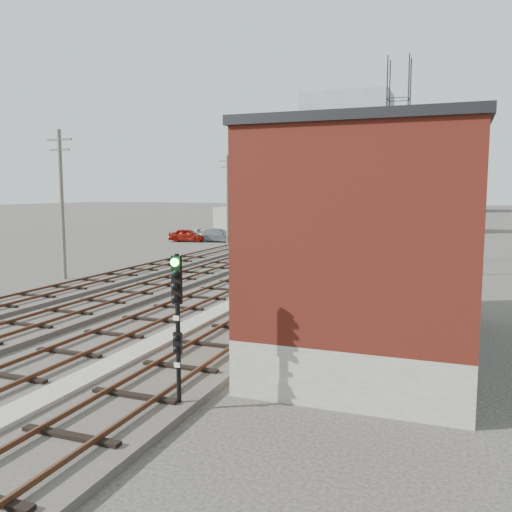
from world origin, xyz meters
The scene contains 23 objects.
ground centered at (0.00, 60.00, 0.00)m, with size 320.00×320.00×0.00m, color #282621.
track_right centered at (2.50, 39.00, 0.11)m, with size 3.20×90.00×0.39m.
track_mid_right centered at (-1.50, 39.00, 0.11)m, with size 3.20×90.00×0.39m.
track_mid_left centered at (-5.50, 39.00, 0.11)m, with size 3.20×90.00×0.39m.
track_left centered at (-9.50, 39.00, 0.11)m, with size 3.20×90.00×0.39m.
platform_curb centered at (0.50, 14.00, 0.13)m, with size 0.90×28.00×0.26m, color gray.
brick_building centered at (7.50, 12.00, 3.63)m, with size 6.54×12.20×7.22m.
lattice_tower centered at (5.50, 35.00, 7.50)m, with size 1.60×1.60×15.00m.
utility_pole_left_a centered at (-12.50, 20.00, 4.80)m, with size 1.80×0.24×9.00m.
utility_pole_left_b centered at (-12.50, 45.00, 4.80)m, with size 1.80×0.24×9.00m.
utility_pole_left_c centered at (-12.50, 70.00, 4.80)m, with size 1.80×0.24×9.00m.
utility_pole_right_a centered at (6.50, 28.00, 4.80)m, with size 1.80×0.24×9.00m.
utility_pole_right_b centered at (6.50, 58.00, 4.80)m, with size 1.80×0.24×9.00m.
apartment_left centered at (-18.00, 135.00, 15.00)m, with size 22.00×14.00×30.00m, color gray.
apartment_right centered at (8.00, 150.00, 13.00)m, with size 16.00×12.00×26.00m, color gray.
shed_left centered at (-16.00, 60.00, 1.60)m, with size 8.00×5.00×3.20m, color gray.
shed_right centered at (9.00, 70.00, 2.00)m, with size 6.00×6.00×4.00m, color gray.
signal_mast centered at (3.70, 4.70, 2.25)m, with size 0.40×0.41×3.88m.
switch_stand centered at (-2.53, 34.70, 0.61)m, with size 0.34×0.34×1.30m.
site_trailer centered at (-5.44, 49.77, 1.45)m, with size 7.45×5.09×2.88m.
car_red centered at (-16.94, 44.60, 0.70)m, with size 1.64×4.08×1.39m, color maroon.
car_silver centered at (-12.45, 52.08, 0.72)m, with size 1.53×4.39×1.45m, color #ADAFB5.
car_grey centered at (-13.73, 45.56, 0.71)m, with size 1.99×4.90×1.42m, color gray.
Camera 1 is at (9.95, -6.58, 5.36)m, focal length 38.00 mm.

